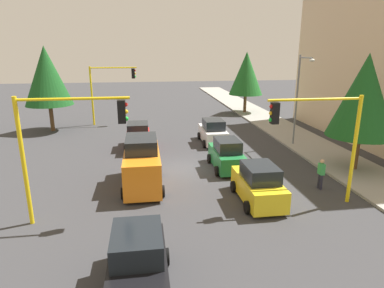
# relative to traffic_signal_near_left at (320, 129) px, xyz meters

# --- Properties ---
(ground_plane) EXTENTS (120.00, 120.00, 0.00)m
(ground_plane) POSITION_rel_traffic_signal_near_left_xyz_m (-6.00, -5.65, -3.80)
(ground_plane) COLOR #353538
(sidewalk_kerb) EXTENTS (80.00, 4.00, 0.15)m
(sidewalk_kerb) POSITION_rel_traffic_signal_near_left_xyz_m (-11.00, 4.85, -3.73)
(sidewalk_kerb) COLOR gray
(sidewalk_kerb) RESTS_ON ground
(traffic_signal_near_left) EXTENTS (0.36, 4.59, 5.35)m
(traffic_signal_near_left) POSITION_rel_traffic_signal_near_left_xyz_m (0.00, 0.00, 0.00)
(traffic_signal_near_left) COLOR yellow
(traffic_signal_near_left) RESTS_ON ground
(traffic_signal_far_right) EXTENTS (0.36, 4.59, 5.80)m
(traffic_signal_far_right) POSITION_rel_traffic_signal_near_left_xyz_m (-20.00, -11.36, 0.30)
(traffic_signal_far_right) COLOR yellow
(traffic_signal_far_right) RESTS_ON ground
(traffic_signal_near_right) EXTENTS (0.36, 4.59, 5.59)m
(traffic_signal_near_right) POSITION_rel_traffic_signal_near_left_xyz_m (0.00, -11.33, 0.16)
(traffic_signal_near_right) COLOR yellow
(traffic_signal_near_right) RESTS_ON ground
(street_lamp_curbside) EXTENTS (2.15, 0.28, 7.00)m
(street_lamp_curbside) POSITION_rel_traffic_signal_near_left_xyz_m (-9.61, 3.55, 0.55)
(street_lamp_curbside) COLOR slate
(street_lamp_curbside) RESTS_ON ground
(tree_roadside_near) EXTENTS (3.95, 3.95, 7.20)m
(tree_roadside_near) POSITION_rel_traffic_signal_near_left_xyz_m (-4.00, 4.85, 0.92)
(tree_roadside_near) COLOR brown
(tree_roadside_near) RESTS_ON ground
(tree_opposite_side) EXTENTS (4.22, 4.22, 7.72)m
(tree_opposite_side) POSITION_rel_traffic_signal_near_left_xyz_m (-18.00, -16.65, 1.26)
(tree_opposite_side) COLOR brown
(tree_opposite_side) RESTS_ON ground
(tree_roadside_far) EXTENTS (3.92, 3.92, 7.14)m
(tree_roadside_far) POSITION_rel_traffic_signal_near_left_xyz_m (-24.00, 3.85, 0.88)
(tree_roadside_far) COLOR brown
(tree_roadside_far) RESTS_ON ground
(delivery_van_orange) EXTENTS (4.80, 2.22, 2.77)m
(delivery_van_orange) POSITION_rel_traffic_signal_near_left_xyz_m (-3.47, -8.30, -2.52)
(delivery_van_orange) COLOR orange
(delivery_van_orange) RESTS_ON ground
(car_white) EXTENTS (4.00, 2.05, 1.98)m
(car_white) POSITION_rel_traffic_signal_near_left_xyz_m (-11.64, -2.61, -2.90)
(car_white) COLOR white
(car_white) RESTS_ON ground
(car_black) EXTENTS (3.91, 2.10, 1.98)m
(car_black) POSITION_rel_traffic_signal_near_left_xyz_m (4.91, -8.46, -2.90)
(car_black) COLOR black
(car_black) RESTS_ON ground
(car_yellow) EXTENTS (3.94, 2.03, 1.98)m
(car_yellow) POSITION_rel_traffic_signal_near_left_xyz_m (-0.70, -2.60, -2.90)
(car_yellow) COLOR yellow
(car_yellow) RESTS_ON ground
(car_red) EXTENTS (3.90, 2.08, 1.98)m
(car_red) POSITION_rel_traffic_signal_near_left_xyz_m (-10.92, -8.61, -2.90)
(car_red) COLOR red
(car_red) RESTS_ON ground
(car_green) EXTENTS (3.86, 1.93, 1.98)m
(car_green) POSITION_rel_traffic_signal_near_left_xyz_m (-5.57, -3.00, -2.91)
(car_green) COLOR #1E7238
(car_green) RESTS_ON ground
(pedestrian_crossing) EXTENTS (0.40, 0.24, 1.70)m
(pedestrian_crossing) POSITION_rel_traffic_signal_near_left_xyz_m (-1.69, 1.29, -2.89)
(pedestrian_crossing) COLOR #262638
(pedestrian_crossing) RESTS_ON ground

